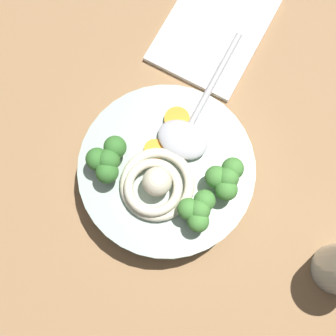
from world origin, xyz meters
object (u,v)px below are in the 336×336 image
object	(u,v)px
soup_bowl	(168,172)
soup_spoon	(188,129)
noodle_pile	(156,184)
folded_napkin	(214,29)

from	to	relation	value
soup_bowl	soup_spoon	bearing A→B (deg)	159.28
noodle_pile	soup_spoon	distance (cm)	7.53
soup_spoon	noodle_pile	bearing A→B (deg)	178.65
noodle_pile	soup_bowl	bearing A→B (deg)	155.27
noodle_pile	folded_napkin	xyz separation A→B (cm)	(-23.22, 4.79, -5.72)
soup_bowl	folded_napkin	size ratio (longest dim) A/B	1.23
soup_spoon	folded_napkin	size ratio (longest dim) A/B	1.03
soup_bowl	soup_spoon	xyz separation A→B (cm)	(-4.68, 1.77, 3.19)
noodle_pile	soup_spoon	bearing A→B (deg)	157.94
soup_spoon	folded_napkin	bearing A→B (deg)	13.84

